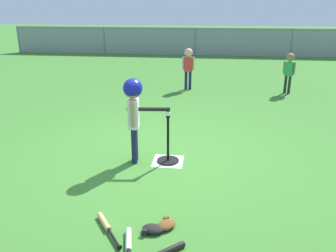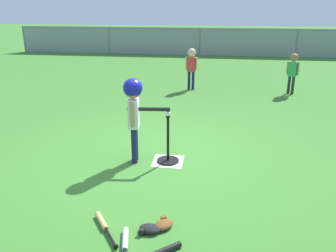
{
  "view_description": "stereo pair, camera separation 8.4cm",
  "coord_description": "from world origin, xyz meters",
  "px_view_note": "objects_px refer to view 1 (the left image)",
  "views": [
    {
      "loc": [
        0.68,
        -4.84,
        2.22
      ],
      "look_at": [
        0.12,
        -0.19,
        0.55
      ],
      "focal_mm": 37.74,
      "sensor_mm": 36.0,
      "label": 1
    },
    {
      "loc": [
        0.76,
        -4.83,
        2.22
      ],
      "look_at": [
        0.12,
        -0.19,
        0.55
      ],
      "focal_mm": 37.74,
      "sensor_mm": 36.0,
      "label": 2
    }
  ],
  "objects_px": {
    "spare_bat_silver": "(129,244)",
    "fielder_deep_left": "(188,63)",
    "glove_tossed_aside": "(152,229)",
    "batting_tee": "(168,154)",
    "baseball_on_tee": "(168,114)",
    "fielder_deep_right": "(289,68)",
    "glove_near_bats": "(166,225)",
    "batter_child": "(134,104)",
    "spare_bat_wood": "(106,225)"
  },
  "relations": [
    {
      "from": "glove_near_bats",
      "to": "baseball_on_tee",
      "type": "bearing_deg",
      "value": 96.16
    },
    {
      "from": "baseball_on_tee",
      "to": "fielder_deep_right",
      "type": "xyz_separation_m",
      "value": [
        2.51,
        4.37,
        -0.08
      ]
    },
    {
      "from": "baseball_on_tee",
      "to": "spare_bat_wood",
      "type": "relative_size",
      "value": 0.14
    },
    {
      "from": "baseball_on_tee",
      "to": "spare_bat_silver",
      "type": "bearing_deg",
      "value": -94.38
    },
    {
      "from": "batting_tee",
      "to": "baseball_on_tee",
      "type": "relative_size",
      "value": 9.4
    },
    {
      "from": "batter_child",
      "to": "fielder_deep_right",
      "type": "xyz_separation_m",
      "value": [
        2.98,
        4.42,
        -0.23
      ]
    },
    {
      "from": "batter_child",
      "to": "fielder_deep_left",
      "type": "xyz_separation_m",
      "value": [
        0.46,
        4.54,
        -0.18
      ]
    },
    {
      "from": "glove_near_bats",
      "to": "fielder_deep_left",
      "type": "bearing_deg",
      "value": 91.68
    },
    {
      "from": "fielder_deep_left",
      "to": "fielder_deep_right",
      "type": "relative_size",
      "value": 1.06
    },
    {
      "from": "fielder_deep_right",
      "to": "baseball_on_tee",
      "type": "bearing_deg",
      "value": -119.87
    },
    {
      "from": "glove_near_bats",
      "to": "glove_tossed_aside",
      "type": "xyz_separation_m",
      "value": [
        -0.13,
        -0.09,
        0.0
      ]
    },
    {
      "from": "fielder_deep_right",
      "to": "glove_near_bats",
      "type": "distance_m",
      "value": 6.43
    },
    {
      "from": "spare_bat_silver",
      "to": "glove_tossed_aside",
      "type": "bearing_deg",
      "value": 53.13
    },
    {
      "from": "fielder_deep_left",
      "to": "fielder_deep_right",
      "type": "bearing_deg",
      "value": -2.74
    },
    {
      "from": "batter_child",
      "to": "glove_tossed_aside",
      "type": "distance_m",
      "value": 1.9
    },
    {
      "from": "spare_bat_wood",
      "to": "batter_child",
      "type": "bearing_deg",
      "value": 90.9
    },
    {
      "from": "spare_bat_wood",
      "to": "glove_tossed_aside",
      "type": "height_order",
      "value": "glove_tossed_aside"
    },
    {
      "from": "baseball_on_tee",
      "to": "fielder_deep_left",
      "type": "bearing_deg",
      "value": 90.1
    },
    {
      "from": "batter_child",
      "to": "glove_near_bats",
      "type": "height_order",
      "value": "batter_child"
    },
    {
      "from": "batter_child",
      "to": "fielder_deep_left",
      "type": "distance_m",
      "value": 4.57
    },
    {
      "from": "batter_child",
      "to": "fielder_deep_right",
      "type": "relative_size",
      "value": 1.22
    },
    {
      "from": "baseball_on_tee",
      "to": "glove_tossed_aside",
      "type": "xyz_separation_m",
      "value": [
        0.04,
        -1.68,
        -0.7
      ]
    },
    {
      "from": "batting_tee",
      "to": "spare_bat_wood",
      "type": "distance_m",
      "value": 1.73
    },
    {
      "from": "batting_tee",
      "to": "glove_tossed_aside",
      "type": "relative_size",
      "value": 2.96
    },
    {
      "from": "batter_child",
      "to": "spare_bat_silver",
      "type": "height_order",
      "value": "batter_child"
    },
    {
      "from": "batting_tee",
      "to": "batter_child",
      "type": "height_order",
      "value": "batter_child"
    },
    {
      "from": "fielder_deep_left",
      "to": "glove_tossed_aside",
      "type": "distance_m",
      "value": 6.21
    },
    {
      "from": "batting_tee",
      "to": "fielder_deep_right",
      "type": "distance_m",
      "value": 5.07
    },
    {
      "from": "baseball_on_tee",
      "to": "batter_child",
      "type": "xyz_separation_m",
      "value": [
        -0.47,
        -0.05,
        0.14
      ]
    },
    {
      "from": "spare_bat_silver",
      "to": "fielder_deep_left",
      "type": "bearing_deg",
      "value": 88.75
    },
    {
      "from": "fielder_deep_left",
      "to": "spare_bat_wood",
      "type": "distance_m",
      "value": 6.21
    },
    {
      "from": "fielder_deep_right",
      "to": "glove_near_bats",
      "type": "xyz_separation_m",
      "value": [
        -2.34,
        -5.96,
        -0.62
      ]
    },
    {
      "from": "fielder_deep_left",
      "to": "glove_tossed_aside",
      "type": "relative_size",
      "value": 4.57
    },
    {
      "from": "baseball_on_tee",
      "to": "glove_near_bats",
      "type": "height_order",
      "value": "baseball_on_tee"
    },
    {
      "from": "baseball_on_tee",
      "to": "spare_bat_wood",
      "type": "bearing_deg",
      "value": -105.0
    },
    {
      "from": "batting_tee",
      "to": "fielder_deep_right",
      "type": "bearing_deg",
      "value": 60.13
    },
    {
      "from": "spare_bat_silver",
      "to": "glove_near_bats",
      "type": "relative_size",
      "value": 2.36
    },
    {
      "from": "glove_tossed_aside",
      "to": "batter_child",
      "type": "bearing_deg",
      "value": 107.48
    },
    {
      "from": "fielder_deep_right",
      "to": "spare_bat_wood",
      "type": "bearing_deg",
      "value": -116.1
    },
    {
      "from": "batter_child",
      "to": "glove_tossed_aside",
      "type": "xyz_separation_m",
      "value": [
        0.51,
        -1.63,
        -0.84
      ]
    },
    {
      "from": "batting_tee",
      "to": "batter_child",
      "type": "distance_m",
      "value": 0.9
    },
    {
      "from": "baseball_on_tee",
      "to": "glove_tossed_aside",
      "type": "bearing_deg",
      "value": -88.58
    },
    {
      "from": "spare_bat_wood",
      "to": "glove_tossed_aside",
      "type": "xyz_separation_m",
      "value": [
        0.49,
        -0.01,
        0.01
      ]
    },
    {
      "from": "batting_tee",
      "to": "glove_near_bats",
      "type": "bearing_deg",
      "value": -83.84
    },
    {
      "from": "fielder_deep_right",
      "to": "spare_bat_silver",
      "type": "relative_size",
      "value": 1.58
    },
    {
      "from": "batter_child",
      "to": "glove_near_bats",
      "type": "relative_size",
      "value": 4.53
    },
    {
      "from": "spare_bat_wood",
      "to": "fielder_deep_right",
      "type": "bearing_deg",
      "value": 63.9
    },
    {
      "from": "glove_near_bats",
      "to": "batter_child",
      "type": "bearing_deg",
      "value": 112.69
    },
    {
      "from": "fielder_deep_right",
      "to": "spare_bat_silver",
      "type": "bearing_deg",
      "value": -112.87
    },
    {
      "from": "spare_bat_wood",
      "to": "baseball_on_tee",
      "type": "bearing_deg",
      "value": 75.0
    }
  ]
}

